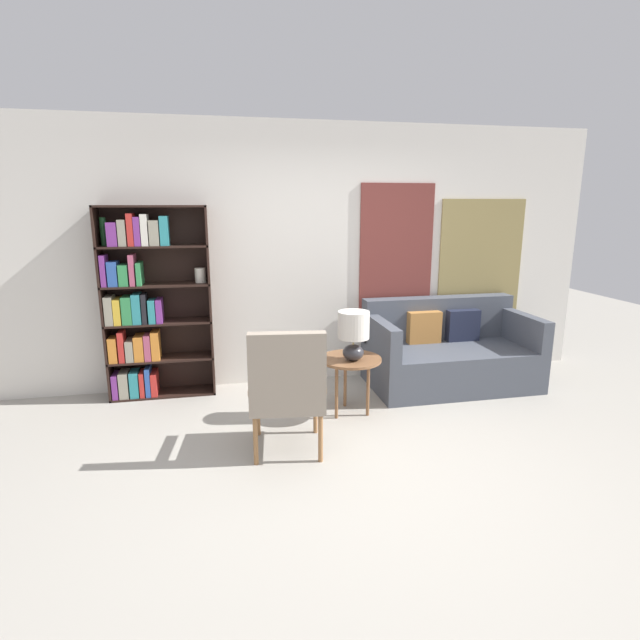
% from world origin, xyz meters
% --- Properties ---
extents(ground_plane, '(14.00, 14.00, 0.00)m').
position_xyz_m(ground_plane, '(0.00, 0.00, 0.00)').
color(ground_plane, '#9E998E').
extents(wall_back, '(6.40, 0.08, 2.70)m').
position_xyz_m(wall_back, '(0.07, 2.03, 1.35)').
color(wall_back, silver).
rests_on(wall_back, ground_plane).
extents(bookshelf, '(1.01, 0.30, 1.87)m').
position_xyz_m(bookshelf, '(-1.63, 1.84, 0.92)').
color(bookshelf, black).
rests_on(bookshelf, ground_plane).
extents(armchair, '(0.63, 0.63, 1.00)m').
position_xyz_m(armchair, '(-0.45, 0.34, 0.57)').
color(armchair, olive).
rests_on(armchair, ground_plane).
extents(couch, '(1.70, 0.93, 0.89)m').
position_xyz_m(couch, '(1.45, 1.55, 0.33)').
color(couch, '#474C56').
rests_on(couch, ground_plane).
extents(side_table, '(0.56, 0.56, 0.53)m').
position_xyz_m(side_table, '(0.22, 1.00, 0.48)').
color(side_table, brown).
rests_on(side_table, ground_plane).
extents(table_lamp, '(0.28, 0.28, 0.44)m').
position_xyz_m(table_lamp, '(0.22, 0.93, 0.80)').
color(table_lamp, '#2D2D33').
rests_on(table_lamp, side_table).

